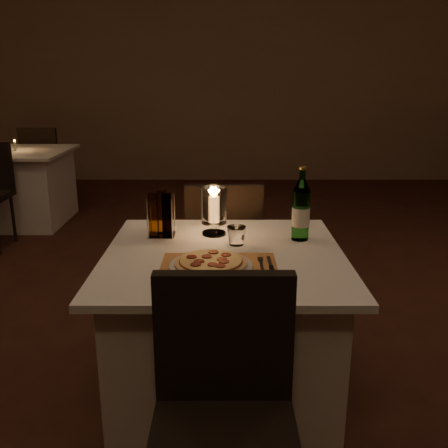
{
  "coord_description": "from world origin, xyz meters",
  "views": [
    {
      "loc": [
        0.02,
        -2.15,
        1.45
      ],
      "look_at": [
        0.02,
        -0.17,
        0.86
      ],
      "focal_mm": 40.0,
      "sensor_mm": 36.0,
      "label": 1
    }
  ],
  "objects_px": {
    "plate": "(211,266)",
    "water_bottle": "(301,211)",
    "tumbler": "(236,236)",
    "hurricane_candle": "(214,207)",
    "main_table": "(224,331)",
    "pizza": "(211,262)",
    "chair_far": "(224,242)",
    "neighbor_table_left": "(20,187)",
    "chair_near": "(224,398)"
  },
  "relations": [
    {
      "from": "main_table",
      "to": "chair_far",
      "type": "relative_size",
      "value": 1.11
    },
    {
      "from": "main_table",
      "to": "water_bottle",
      "type": "relative_size",
      "value": 3.01
    },
    {
      "from": "chair_far",
      "to": "plate",
      "type": "height_order",
      "value": "chair_far"
    },
    {
      "from": "neighbor_table_left",
      "to": "chair_far",
      "type": "bearing_deg",
      "value": -47.63
    },
    {
      "from": "plate",
      "to": "hurricane_candle",
      "type": "xyz_separation_m",
      "value": [
        0.0,
        0.43,
        0.12
      ]
    },
    {
      "from": "chair_far",
      "to": "water_bottle",
      "type": "distance_m",
      "value": 0.71
    },
    {
      "from": "chair_far",
      "to": "main_table",
      "type": "bearing_deg",
      "value": -90.0
    },
    {
      "from": "chair_near",
      "to": "water_bottle",
      "type": "xyz_separation_m",
      "value": [
        0.34,
        0.9,
        0.32
      ]
    },
    {
      "from": "tumbler",
      "to": "chair_near",
      "type": "bearing_deg",
      "value": -93.77
    },
    {
      "from": "pizza",
      "to": "neighbor_table_left",
      "type": "relative_size",
      "value": 0.28
    },
    {
      "from": "chair_near",
      "to": "pizza",
      "type": "relative_size",
      "value": 3.21
    },
    {
      "from": "chair_near",
      "to": "chair_far",
      "type": "relative_size",
      "value": 1.0
    },
    {
      "from": "hurricane_candle",
      "to": "neighbor_table_left",
      "type": "xyz_separation_m",
      "value": [
        -2.02,
        2.73,
        -0.5
      ]
    },
    {
      "from": "chair_near",
      "to": "water_bottle",
      "type": "height_order",
      "value": "water_bottle"
    },
    {
      "from": "main_table",
      "to": "hurricane_candle",
      "type": "bearing_deg",
      "value": 100.39
    },
    {
      "from": "main_table",
      "to": "chair_far",
      "type": "distance_m",
      "value": 0.74
    },
    {
      "from": "main_table",
      "to": "neighbor_table_left",
      "type": "height_order",
      "value": "same"
    },
    {
      "from": "hurricane_candle",
      "to": "neighbor_table_left",
      "type": "relative_size",
      "value": 0.22
    },
    {
      "from": "main_table",
      "to": "plate",
      "type": "bearing_deg",
      "value": -105.52
    },
    {
      "from": "chair_far",
      "to": "pizza",
      "type": "height_order",
      "value": "chair_far"
    },
    {
      "from": "chair_near",
      "to": "chair_far",
      "type": "distance_m",
      "value": 1.43
    },
    {
      "from": "water_bottle",
      "to": "chair_far",
      "type": "bearing_deg",
      "value": 122.75
    },
    {
      "from": "hurricane_candle",
      "to": "chair_far",
      "type": "bearing_deg",
      "value": 84.23
    },
    {
      "from": "plate",
      "to": "neighbor_table_left",
      "type": "relative_size",
      "value": 0.32
    },
    {
      "from": "water_bottle",
      "to": "neighbor_table_left",
      "type": "xyz_separation_m",
      "value": [
        -2.41,
        2.8,
        -0.5
      ]
    },
    {
      "from": "main_table",
      "to": "water_bottle",
      "type": "bearing_deg",
      "value": 27.93
    },
    {
      "from": "water_bottle",
      "to": "neighbor_table_left",
      "type": "bearing_deg",
      "value": 130.73
    },
    {
      "from": "pizza",
      "to": "hurricane_candle",
      "type": "distance_m",
      "value": 0.45
    },
    {
      "from": "chair_near",
      "to": "neighbor_table_left",
      "type": "distance_m",
      "value": 4.24
    },
    {
      "from": "plate",
      "to": "water_bottle",
      "type": "distance_m",
      "value": 0.55
    },
    {
      "from": "chair_far",
      "to": "water_bottle",
      "type": "xyz_separation_m",
      "value": [
        0.34,
        -0.53,
        0.32
      ]
    },
    {
      "from": "chair_far",
      "to": "pizza",
      "type": "xyz_separation_m",
      "value": [
        -0.05,
        -0.89,
        0.22
      ]
    },
    {
      "from": "hurricane_candle",
      "to": "plate",
      "type": "bearing_deg",
      "value": -90.46
    },
    {
      "from": "water_bottle",
      "to": "tumbler",
      "type": "bearing_deg",
      "value": -165.41
    },
    {
      "from": "hurricane_candle",
      "to": "tumbler",
      "type": "bearing_deg",
      "value": -55.64
    },
    {
      "from": "chair_near",
      "to": "plate",
      "type": "xyz_separation_m",
      "value": [
        -0.05,
        0.53,
        0.2
      ]
    },
    {
      "from": "water_bottle",
      "to": "hurricane_candle",
      "type": "xyz_separation_m",
      "value": [
        -0.39,
        0.07,
        -0.0
      ]
    },
    {
      "from": "tumbler",
      "to": "hurricane_candle",
      "type": "height_order",
      "value": "hurricane_candle"
    },
    {
      "from": "plate",
      "to": "hurricane_candle",
      "type": "distance_m",
      "value": 0.45
    },
    {
      "from": "pizza",
      "to": "neighbor_table_left",
      "type": "bearing_deg",
      "value": 122.56
    },
    {
      "from": "main_table",
      "to": "pizza",
      "type": "bearing_deg",
      "value": -105.5
    },
    {
      "from": "chair_far",
      "to": "tumbler",
      "type": "relative_size",
      "value": 10.81
    },
    {
      "from": "main_table",
      "to": "hurricane_candle",
      "type": "relative_size",
      "value": 4.46
    },
    {
      "from": "pizza",
      "to": "hurricane_candle",
      "type": "bearing_deg",
      "value": 89.55
    },
    {
      "from": "main_table",
      "to": "neighbor_table_left",
      "type": "xyz_separation_m",
      "value": [
        -2.07,
        2.98,
        0.0
      ]
    },
    {
      "from": "plate",
      "to": "pizza",
      "type": "xyz_separation_m",
      "value": [
        0.0,
        -0.0,
        0.02
      ]
    },
    {
      "from": "chair_far",
      "to": "pizza",
      "type": "distance_m",
      "value": 0.92
    },
    {
      "from": "chair_near",
      "to": "neighbor_table_left",
      "type": "height_order",
      "value": "chair_near"
    },
    {
      "from": "chair_near",
      "to": "plate",
      "type": "relative_size",
      "value": 2.81
    },
    {
      "from": "pizza",
      "to": "neighbor_table_left",
      "type": "xyz_separation_m",
      "value": [
        -2.02,
        3.16,
        -0.39
      ]
    }
  ]
}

